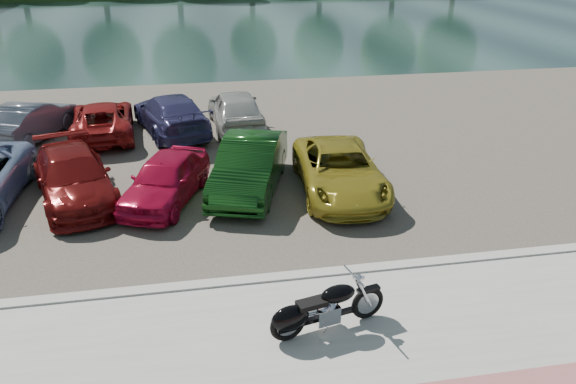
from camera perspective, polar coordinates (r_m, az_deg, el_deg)
name	(u,v)px	position (r m, az deg, el deg)	size (l,w,h in m)	color
ground	(352,335)	(10.86, 6.48, -14.25)	(200.00, 200.00, 0.00)	#595447
promenade	(368,370)	(10.11, 8.13, -17.50)	(60.00, 6.00, 0.10)	#9F9D96
kerb	(326,274)	(12.37, 3.92, -8.29)	(60.00, 0.30, 0.14)	#9F9D96
parking_lot	(267,140)	(20.38, -2.10, 5.29)	(60.00, 18.00, 0.04)	#443F37
river	(217,25)	(48.59, -7.20, 16.52)	(120.00, 40.00, 0.00)	#192E2D
motorcycle	(318,310)	(10.46, 3.07, -11.93)	(2.30, 0.90, 1.05)	black
car_3	(74,177)	(16.55, -20.92, 1.42)	(1.87, 4.61, 1.34)	#630F0E
car_4	(166,179)	(15.73, -12.33, 1.30)	(1.55, 3.86, 1.32)	#B00B31
car_5	(250,165)	(16.06, -3.91, 2.72)	(1.60, 4.59, 1.51)	#0F370F
car_6	(340,170)	(15.99, 5.26, 2.22)	(2.22, 4.81, 1.34)	olive
car_9	(30,121)	(22.21, -24.69, 6.59)	(1.46, 4.18, 1.38)	slate
car_10	(102,119)	(21.62, -18.33, 7.02)	(2.11, 4.58, 1.27)	maroon
car_11	(171,114)	(21.37, -11.80, 7.78)	(2.01, 4.95, 1.44)	navy
car_12	(236,109)	(21.49, -5.35, 8.39)	(1.78, 4.42, 1.51)	#B1B2AD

